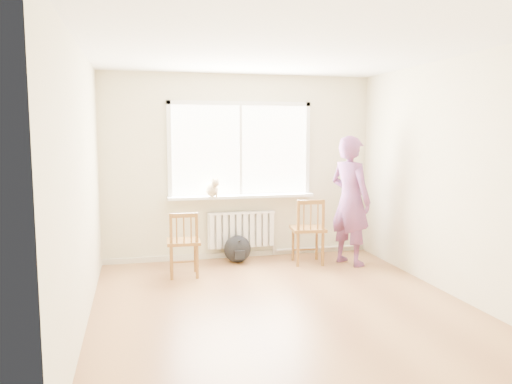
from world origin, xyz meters
TOP-DOWN VIEW (x-y plane):
  - floor at (0.00, 0.00)m, footprint 4.50×4.50m
  - ceiling at (0.00, 0.00)m, footprint 4.50×4.50m
  - back_wall at (0.00, 2.25)m, footprint 4.00×0.01m
  - window at (0.00, 2.22)m, footprint 2.12×0.05m
  - windowsill at (0.00, 2.14)m, footprint 2.15×0.22m
  - radiator at (0.00, 2.16)m, footprint 1.00×0.12m
  - heating_pipe at (1.25, 2.19)m, footprint 1.40×0.04m
  - baseboard at (0.00, 2.23)m, footprint 4.00×0.03m
  - chair_left at (-0.92, 1.39)m, footprint 0.44×0.42m
  - chair_right at (0.85, 1.61)m, footprint 0.51×0.49m
  - person at (1.42, 1.49)m, footprint 0.68×0.79m
  - cat at (-0.45, 2.05)m, footprint 0.24×0.42m
  - backpack at (-0.11, 1.93)m, footprint 0.45×0.38m

SIDE VIEW (x-z plane):
  - floor at x=0.00m, z-range 0.00..0.00m
  - baseboard at x=0.00m, z-range 0.00..0.08m
  - heating_pipe at x=1.25m, z-range 0.06..0.10m
  - backpack at x=-0.11m, z-range 0.00..0.39m
  - chair_left at x=-0.92m, z-range 0.00..0.86m
  - radiator at x=0.00m, z-range 0.16..0.71m
  - chair_right at x=0.85m, z-range 0.00..0.94m
  - person at x=1.42m, z-range 0.00..1.82m
  - windowsill at x=0.00m, z-range 0.91..0.95m
  - cat at x=-0.45m, z-range 0.92..1.21m
  - back_wall at x=0.00m, z-range 0.00..2.70m
  - window at x=0.00m, z-range 0.95..2.37m
  - ceiling at x=0.00m, z-range 2.70..2.70m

